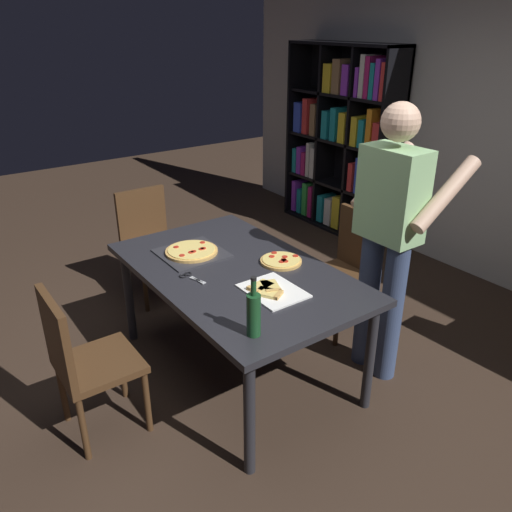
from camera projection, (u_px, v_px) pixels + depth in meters
ground_plane at (238, 368)px, 3.46m from camera, size 12.00×12.00×0.00m
back_wall at (495, 119)px, 4.24m from camera, size 6.40×0.10×2.80m
dining_table at (236, 279)px, 3.17m from camera, size 1.67×1.02×0.75m
chair_near_camera at (82, 357)px, 2.72m from camera, size 0.42×0.42×0.90m
chair_far_side at (349, 263)px, 3.77m from camera, size 0.42×0.42×0.90m
chair_left_end at (149, 237)px, 4.22m from camera, size 0.42×0.42×0.90m
bookshelf at (342, 142)px, 5.44m from camera, size 1.40×0.35×1.95m
person_serving_pizza at (390, 230)px, 3.07m from camera, size 0.55×0.54×1.75m
pepperoni_pizza_on_tray at (192, 252)px, 3.34m from camera, size 0.40×0.40×0.04m
pizza_slices_on_towel at (270, 290)px, 2.88m from camera, size 0.36×0.28×0.03m
wine_bottle at (254, 314)px, 2.44m from camera, size 0.07×0.07×0.32m
kitchen_scissors at (190, 277)px, 3.04m from camera, size 0.20×0.10×0.01m
second_pizza_plain at (281, 261)px, 3.23m from camera, size 0.26×0.26×0.03m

